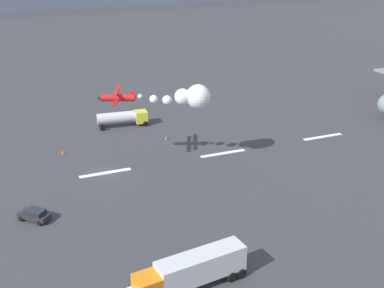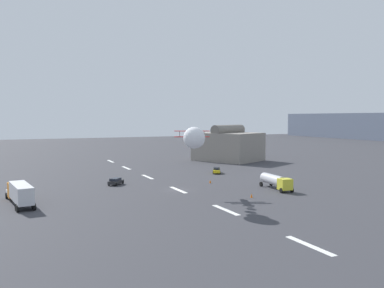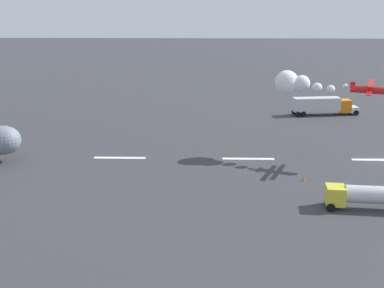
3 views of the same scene
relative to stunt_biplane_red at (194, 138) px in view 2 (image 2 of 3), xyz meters
name	(u,v)px [view 2 (image 2 of 3)]	position (x,y,z in m)	size (l,w,h in m)	color
ground_plane	(178,190)	(-12.73, 2.27, -11.28)	(440.00, 440.00, 0.00)	#38383D
runway_stripe_0	(111,161)	(-72.32, 2.27, -11.28)	(8.00, 0.90, 0.01)	white
runway_stripe_1	(126,168)	(-52.45, 2.27, -11.28)	(8.00, 0.90, 0.01)	white
runway_stripe_2	(148,177)	(-32.59, 2.27, -11.28)	(8.00, 0.90, 0.01)	white
runway_stripe_3	(178,190)	(-12.73, 2.27, -11.28)	(8.00, 0.90, 0.01)	white
runway_stripe_4	(226,210)	(7.14, 2.27, -11.28)	(8.00, 0.90, 0.01)	white
runway_stripe_5	(310,245)	(27.00, 2.27, -11.28)	(8.00, 0.90, 0.01)	white
stunt_biplane_red	(194,138)	(0.00, 0.00, 0.00)	(16.07, 9.93, 3.68)	red
semi_truck_orange	(20,192)	(-10.80, -27.62, -9.17)	(13.90, 4.54, 3.70)	silver
fuel_tanker_truck	(276,181)	(-4.97, 20.89, -9.53)	(9.59, 3.56, 2.90)	yellow
followme_car_yellow	(116,181)	(-24.10, -7.87, -10.47)	(4.18, 4.12, 1.52)	#262628
airport_staff_sedan	(217,170)	(-31.33, 21.04, -10.47)	(4.78, 3.67, 1.52)	yellow
hangar_building	(228,146)	(-58.14, 39.74, -6.15)	(25.04, 23.56, 12.26)	gray
traffic_cone_near	(210,181)	(-17.62, 12.13, -10.91)	(0.44, 0.44, 0.75)	orange
traffic_cone_far	(252,196)	(0.35, 11.53, -10.91)	(0.44, 0.44, 0.75)	orange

